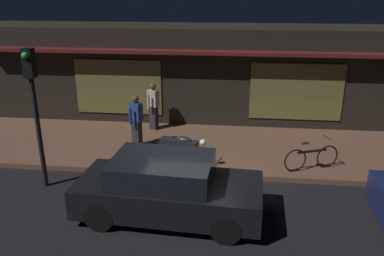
% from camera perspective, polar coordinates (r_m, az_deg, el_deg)
% --- Properties ---
extents(ground_plane, '(60.00, 60.00, 0.00)m').
position_cam_1_polar(ground_plane, '(9.88, -0.52, -9.97)').
color(ground_plane, black).
extents(sidewalk_slab, '(18.00, 4.00, 0.15)m').
position_cam_1_polar(sidewalk_slab, '(12.53, 1.14, -2.87)').
color(sidewalk_slab, brown).
rests_on(sidewalk_slab, ground_plane).
extents(storefront_building, '(18.00, 3.30, 3.60)m').
position_cam_1_polar(storefront_building, '(15.25, 2.39, 8.08)').
color(storefront_building, black).
rests_on(storefront_building, ground_plane).
extents(motorcycle, '(1.67, 0.68, 0.97)m').
position_cam_1_polar(motorcycle, '(10.98, -1.78, -3.03)').
color(motorcycle, black).
rests_on(motorcycle, sidewalk_slab).
extents(bicycle_parked, '(1.56, 0.68, 0.91)m').
position_cam_1_polar(bicycle_parked, '(11.24, 17.15, -4.17)').
color(bicycle_parked, black).
rests_on(bicycle_parked, sidewalk_slab).
extents(person_photographer, '(0.44, 0.58, 1.67)m').
position_cam_1_polar(person_photographer, '(13.74, -5.70, 3.33)').
color(person_photographer, '#28232D').
rests_on(person_photographer, sidewalk_slab).
extents(person_bystander, '(0.44, 0.58, 1.67)m').
position_cam_1_polar(person_bystander, '(12.28, -8.19, 1.20)').
color(person_bystander, '#28232D').
rests_on(person_bystander, sidewalk_slab).
extents(traffic_light_pole, '(0.24, 0.33, 3.60)m').
position_cam_1_polar(traffic_light_pole, '(10.19, -22.30, 4.53)').
color(traffic_light_pole, black).
rests_on(traffic_light_pole, ground_plane).
extents(parked_car_near, '(4.19, 1.99, 1.42)m').
position_cam_1_polar(parked_car_near, '(8.78, -3.66, -8.83)').
color(parked_car_near, black).
rests_on(parked_car_near, ground_plane).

